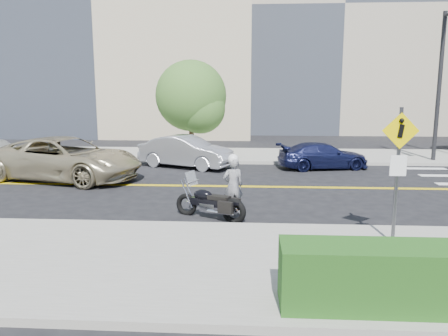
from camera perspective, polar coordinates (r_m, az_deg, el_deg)
ground_plane at (r=16.21m, az=-0.18°, el=-2.40°), size 120.00×120.00×0.00m
sidewalk_near at (r=9.02m, az=-3.32°, el=-12.18°), size 60.00×5.00×0.15m
sidewalk_far at (r=23.56m, az=0.99°, el=1.69°), size 60.00×5.00×0.15m
building_mid at (r=42.87m, az=13.55°, el=18.48°), size 18.00×14.00×20.00m
pedestrian_sign at (r=10.12m, az=21.79°, el=0.65°), size 0.78×0.08×3.00m
motorcyclist at (r=12.45m, az=1.19°, el=-2.12°), size 0.69×0.57×1.74m
motorcycle at (r=12.03m, az=-1.82°, el=-3.66°), size 2.18×1.44×1.28m
suv at (r=18.35m, az=-20.03°, el=1.16°), size 6.64×4.27×1.70m
parked_car_silver at (r=20.20m, az=-4.99°, el=2.14°), size 4.68×3.16×1.46m
parked_car_blue at (r=20.30m, az=12.80°, el=1.57°), size 4.33×2.48×1.18m
tree_far_a at (r=23.42m, az=-4.33°, el=9.38°), size 3.74×3.74×5.11m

